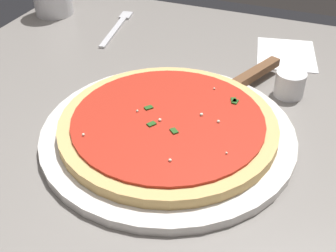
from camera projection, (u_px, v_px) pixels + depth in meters
restaurant_table at (143, 184)px, 0.77m from camera, size 0.85×0.94×0.75m
serving_plate at (168, 133)px, 0.64m from camera, size 0.37×0.37×0.01m
pizza at (168, 124)px, 0.63m from camera, size 0.31×0.31×0.02m
pizza_server at (240, 83)px, 0.73m from camera, size 0.13×0.22×0.01m
cup_small_sauce at (290, 84)px, 0.72m from camera, size 0.05×0.05×0.04m
napkin_folded_right at (286, 54)px, 0.85m from camera, size 0.13×0.15×0.00m
fork at (118, 26)px, 0.95m from camera, size 0.05×0.19×0.00m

